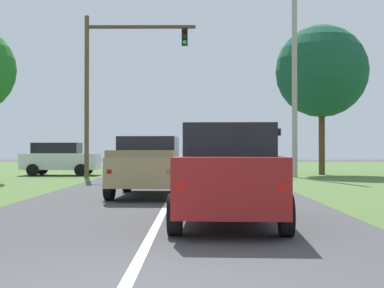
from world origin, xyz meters
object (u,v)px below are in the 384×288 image
pickup_truck_lead (149,166)px  crossing_suv_far (60,158)px  traffic_light (112,74)px  keep_moving_sign (276,145)px  red_suv_near (229,172)px  oak_tree_right (322,71)px  utility_pole_right (295,87)px

pickup_truck_lead → crossing_suv_far: pickup_truck_lead is taller
traffic_light → keep_moving_sign: 9.45m
red_suv_near → traffic_light: (-5.13, 17.78, 4.49)m
keep_moving_sign → pickup_truck_lead: bearing=-117.9°
pickup_truck_lead → crossing_suv_far: bearing=114.9°
oak_tree_right → crossing_suv_far: bearing=-176.7°
keep_moving_sign → crossing_suv_far: (-11.95, 3.04, -0.77)m
traffic_light → oak_tree_right: bearing=14.5°
keep_moving_sign → oak_tree_right: size_ratio=0.31×
red_suv_near → utility_pole_right: size_ratio=0.48×
red_suv_near → oak_tree_right: (6.80, 20.87, 5.07)m
pickup_truck_lead → traffic_light: 12.69m
oak_tree_right → utility_pole_right: bearing=-124.7°
keep_moving_sign → oak_tree_right: bearing=49.9°
pickup_truck_lead → red_suv_near: bearing=-71.4°
red_suv_near → oak_tree_right: bearing=72.0°
keep_moving_sign → oak_tree_right: 6.74m
oak_tree_right → red_suv_near: bearing=-108.0°
red_suv_near → utility_pole_right: 18.68m
keep_moving_sign → traffic_light: bearing=174.4°
pickup_truck_lead → utility_pole_right: bearing=59.3°
crossing_suv_far → red_suv_near: bearing=-67.0°
traffic_light → crossing_suv_far: (-3.33, 2.20, -4.55)m
red_suv_near → pickup_truck_lead: size_ratio=0.93×
utility_pole_right → oak_tree_right: bearing=55.3°
red_suv_near → crossing_suv_far: 21.70m
traffic_light → keep_moving_sign: traffic_light is taller
red_suv_near → keep_moving_sign: (3.49, 16.94, 0.71)m
red_suv_near → traffic_light: bearing=106.1°
pickup_truck_lead → oak_tree_right: size_ratio=0.56×
oak_tree_right → traffic_light: bearing=-165.5°
pickup_truck_lead → keep_moving_sign: 12.03m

